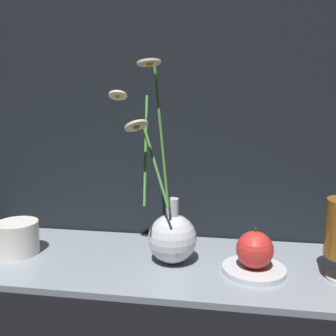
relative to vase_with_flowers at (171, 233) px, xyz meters
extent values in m
plane|color=black|center=(-0.01, 0.00, -0.07)|extent=(6.00, 6.00, 0.00)
cube|color=gray|center=(-0.01, 0.00, -0.07)|extent=(0.86, 0.29, 0.01)
sphere|color=silver|center=(0.00, 0.00, -0.01)|extent=(0.10, 0.10, 0.10)
cylinder|color=silver|center=(0.00, 0.00, 0.05)|extent=(0.02, 0.02, 0.04)
cylinder|color=#4C8E3D|center=(-0.05, -0.01, 0.17)|extent=(0.02, 0.10, 0.20)
cylinder|color=beige|center=(-0.10, -0.01, 0.27)|extent=(0.04, 0.04, 0.02)
sphere|color=yellow|center=(-0.10, -0.01, 0.27)|extent=(0.01, 0.01, 0.01)
cylinder|color=#4C8E3D|center=(-0.02, -0.01, 0.20)|extent=(0.04, 0.04, 0.25)
cylinder|color=beige|center=(-0.03, -0.03, 0.32)|extent=(0.06, 0.06, 0.01)
sphere|color=yellow|center=(-0.03, -0.03, 0.32)|extent=(0.02, 0.02, 0.02)
cylinder|color=#4C8E3D|center=(-0.03, -0.03, 0.14)|extent=(0.06, 0.06, 0.15)
cylinder|color=beige|center=(-0.05, -0.05, 0.21)|extent=(0.06, 0.06, 0.02)
sphere|color=yellow|center=(-0.05, -0.05, 0.21)|extent=(0.01, 0.01, 0.01)
cylinder|color=silver|center=(-0.32, 0.00, -0.03)|extent=(0.09, 0.09, 0.07)
cylinder|color=silver|center=(0.16, -0.02, -0.06)|extent=(0.12, 0.12, 0.01)
sphere|color=red|center=(0.16, -0.02, -0.02)|extent=(0.07, 0.07, 0.07)
cylinder|color=#4C3819|center=(0.16, -0.02, 0.02)|extent=(0.00, 0.00, 0.01)
camera|label=1|loc=(0.10, -0.69, 0.26)|focal=40.00mm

